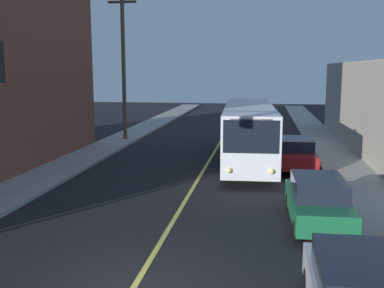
# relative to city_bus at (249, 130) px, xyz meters

# --- Properties ---
(sidewalk_left) EXTENTS (2.50, 90.00, 0.15)m
(sidewalk_left) POSITION_rel_city_bus_xyz_m (-9.45, -5.22, -1.74)
(sidewalk_left) COLOR gray
(sidewalk_left) RESTS_ON ground
(sidewalk_right) EXTENTS (2.50, 90.00, 0.15)m
(sidewalk_right) POSITION_rel_city_bus_xyz_m (5.05, -5.22, -1.74)
(sidewalk_right) COLOR gray
(sidewalk_right) RESTS_ON ground
(lane_stripe_center) EXTENTS (0.16, 60.00, 0.01)m
(lane_stripe_center) POSITION_rel_city_bus_xyz_m (-2.20, -0.22, -1.81)
(lane_stripe_center) COLOR #D8CC4C
(lane_stripe_center) RESTS_ON ground
(city_bus) EXTENTS (3.11, 12.24, 3.20)m
(city_bus) POSITION_rel_city_bus_xyz_m (0.00, 0.00, 0.00)
(city_bus) COLOR silver
(city_bus) RESTS_ON ground
(parked_car_green) EXTENTS (1.90, 4.44, 1.62)m
(parked_car_green) POSITION_rel_city_bus_xyz_m (2.60, -9.90, -0.98)
(parked_car_green) COLOR #196038
(parked_car_green) RESTS_ON ground
(parked_car_red) EXTENTS (1.91, 4.45, 1.62)m
(parked_car_red) POSITION_rel_city_bus_xyz_m (2.48, -1.18, -0.98)
(parked_car_red) COLOR maroon
(parked_car_red) RESTS_ON ground
(utility_pole_mid) EXTENTS (2.40, 0.28, 11.09)m
(utility_pole_mid) POSITION_rel_city_bus_xyz_m (-9.06, 6.49, 4.40)
(utility_pole_mid) COLOR brown
(utility_pole_mid) RESTS_ON sidewalk_left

